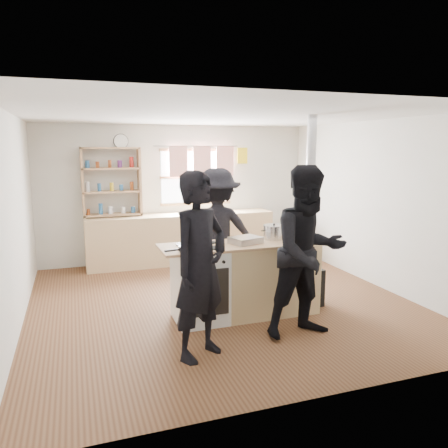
{
  "coord_description": "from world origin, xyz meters",
  "views": [
    {
      "loc": [
        -1.83,
        -5.44,
        2.09
      ],
      "look_at": [
        0.02,
        -0.1,
        1.1
      ],
      "focal_mm": 35.0,
      "sensor_mm": 36.0,
      "label": 1
    }
  ],
  "objects_px": {
    "bread_board": "(299,235)",
    "person_far": "(217,232)",
    "stockpot_stove": "(201,237)",
    "person_near_right": "(309,252)",
    "skillet_greens": "(190,248)",
    "stockpot_counter": "(274,232)",
    "cooking_island": "(245,279)",
    "thermos": "(216,204)",
    "person_near_left": "(200,266)",
    "flue_heater": "(308,257)",
    "roast_tray": "(246,240)"
  },
  "relations": [
    {
      "from": "roast_tray",
      "to": "bread_board",
      "type": "distance_m",
      "value": 0.73
    },
    {
      "from": "skillet_greens",
      "to": "person_near_left",
      "type": "height_order",
      "value": "person_near_left"
    },
    {
      "from": "flue_heater",
      "to": "person_far",
      "type": "relative_size",
      "value": 1.38
    },
    {
      "from": "stockpot_stove",
      "to": "person_near_right",
      "type": "distance_m",
      "value": 1.33
    },
    {
      "from": "stockpot_stove",
      "to": "person_near_left",
      "type": "xyz_separation_m",
      "value": [
        -0.31,
        -1.02,
        -0.08
      ]
    },
    {
      "from": "person_near_right",
      "to": "person_far",
      "type": "xyz_separation_m",
      "value": [
        -0.51,
        1.69,
        -0.05
      ]
    },
    {
      "from": "cooking_island",
      "to": "flue_heater",
      "type": "xyz_separation_m",
      "value": [
        0.93,
        0.08,
        0.18
      ]
    },
    {
      "from": "stockpot_stove",
      "to": "person_near_right",
      "type": "bearing_deg",
      "value": -43.94
    },
    {
      "from": "bread_board",
      "to": "person_far",
      "type": "height_order",
      "value": "person_far"
    },
    {
      "from": "thermos",
      "to": "person_far",
      "type": "relative_size",
      "value": 0.17
    },
    {
      "from": "cooking_island",
      "to": "stockpot_stove",
      "type": "relative_size",
      "value": 8.28
    },
    {
      "from": "person_near_left",
      "to": "person_far",
      "type": "xyz_separation_m",
      "value": [
        0.76,
        1.79,
        -0.03
      ]
    },
    {
      "from": "skillet_greens",
      "to": "roast_tray",
      "type": "xyz_separation_m",
      "value": [
        0.74,
        0.13,
        0.01
      ]
    },
    {
      "from": "roast_tray",
      "to": "thermos",
      "type": "bearing_deg",
      "value": 79.28
    },
    {
      "from": "person_near_left",
      "to": "person_far",
      "type": "bearing_deg",
      "value": 34.69
    },
    {
      "from": "thermos",
      "to": "cooking_island",
      "type": "bearing_deg",
      "value": -100.68
    },
    {
      "from": "stockpot_counter",
      "to": "person_far",
      "type": "xyz_separation_m",
      "value": [
        -0.5,
        0.81,
        -0.12
      ]
    },
    {
      "from": "bread_board",
      "to": "skillet_greens",
      "type": "bearing_deg",
      "value": -175.21
    },
    {
      "from": "person_far",
      "to": "flue_heater",
      "type": "bearing_deg",
      "value": 151.44
    },
    {
      "from": "roast_tray",
      "to": "bread_board",
      "type": "bearing_deg",
      "value": -0.77
    },
    {
      "from": "cooking_island",
      "to": "flue_heater",
      "type": "height_order",
      "value": "flue_heater"
    },
    {
      "from": "thermos",
      "to": "person_near_right",
      "type": "height_order",
      "value": "person_near_right"
    },
    {
      "from": "flue_heater",
      "to": "skillet_greens",
      "type": "bearing_deg",
      "value": -172.16
    },
    {
      "from": "cooking_island",
      "to": "person_far",
      "type": "bearing_deg",
      "value": 94.84
    },
    {
      "from": "roast_tray",
      "to": "bread_board",
      "type": "relative_size",
      "value": 1.37
    },
    {
      "from": "thermos",
      "to": "person_near_right",
      "type": "distance_m",
      "value": 3.56
    },
    {
      "from": "skillet_greens",
      "to": "person_near_right",
      "type": "distance_m",
      "value": 1.34
    },
    {
      "from": "cooking_island",
      "to": "bread_board",
      "type": "relative_size",
      "value": 6.38
    },
    {
      "from": "stockpot_stove",
      "to": "flue_heater",
      "type": "xyz_separation_m",
      "value": [
        1.46,
        -0.06,
        -0.37
      ]
    },
    {
      "from": "stockpot_stove",
      "to": "bread_board",
      "type": "height_order",
      "value": "stockpot_stove"
    },
    {
      "from": "person_near_left",
      "to": "stockpot_counter",
      "type": "bearing_deg",
      "value": 5.46
    },
    {
      "from": "bread_board",
      "to": "flue_heater",
      "type": "xyz_separation_m",
      "value": [
        0.2,
        0.11,
        -0.33
      ]
    },
    {
      "from": "skillet_greens",
      "to": "person_far",
      "type": "relative_size",
      "value": 0.17
    },
    {
      "from": "cooking_island",
      "to": "roast_tray",
      "type": "distance_m",
      "value": 0.51
    },
    {
      "from": "bread_board",
      "to": "person_far",
      "type": "bearing_deg",
      "value": 130.86
    },
    {
      "from": "stockpot_counter",
      "to": "bread_board",
      "type": "relative_size",
      "value": 0.89
    },
    {
      "from": "skillet_greens",
      "to": "person_near_left",
      "type": "relative_size",
      "value": 0.17
    },
    {
      "from": "skillet_greens",
      "to": "cooking_island",
      "type": "bearing_deg",
      "value": 11.18
    },
    {
      "from": "stockpot_counter",
      "to": "person_near_right",
      "type": "xyz_separation_m",
      "value": [
        0.0,
        -0.88,
        -0.07
      ]
    },
    {
      "from": "roast_tray",
      "to": "cooking_island",
      "type": "bearing_deg",
      "value": 70.48
    },
    {
      "from": "stockpot_stove",
      "to": "bread_board",
      "type": "bearing_deg",
      "value": -7.49
    },
    {
      "from": "cooking_island",
      "to": "stockpot_stove",
      "type": "bearing_deg",
      "value": 165.12
    },
    {
      "from": "skillet_greens",
      "to": "bread_board",
      "type": "distance_m",
      "value": 1.48
    },
    {
      "from": "person_near_left",
      "to": "bread_board",
      "type": "bearing_deg",
      "value": -3.51
    },
    {
      "from": "thermos",
      "to": "person_near_left",
      "type": "relative_size",
      "value": 0.16
    },
    {
      "from": "stockpot_counter",
      "to": "person_near_left",
      "type": "distance_m",
      "value": 1.6
    },
    {
      "from": "person_near_right",
      "to": "skillet_greens",
      "type": "bearing_deg",
      "value": 148.05
    },
    {
      "from": "stockpot_counter",
      "to": "flue_heater",
      "type": "relative_size",
      "value": 0.11
    },
    {
      "from": "stockpot_counter",
      "to": "person_near_right",
      "type": "bearing_deg",
      "value": -89.87
    },
    {
      "from": "skillet_greens",
      "to": "stockpot_stove",
      "type": "relative_size",
      "value": 1.32
    }
  ]
}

